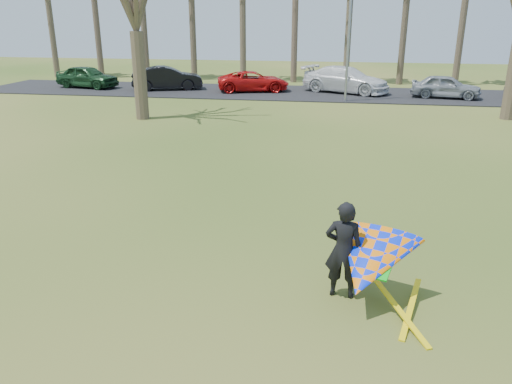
% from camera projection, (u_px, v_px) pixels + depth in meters
% --- Properties ---
extents(ground, '(100.00, 100.00, 0.00)m').
position_uv_depth(ground, '(239.00, 278.00, 9.85)').
color(ground, '#204B10').
rests_on(ground, ground).
extents(parking_strip, '(46.00, 7.00, 0.06)m').
position_uv_depth(parking_strip, '(315.00, 93.00, 33.07)').
color(parking_strip, black).
rests_on(parking_strip, ground).
extents(streetlight, '(2.28, 0.18, 8.00)m').
position_uv_depth(streetlight, '(352.00, 24.00, 28.46)').
color(streetlight, gray).
rests_on(streetlight, ground).
extents(car_0, '(4.78, 2.71, 1.53)m').
position_uv_depth(car_0, '(87.00, 77.00, 35.23)').
color(car_0, '#183D1E').
rests_on(car_0, parking_strip).
extents(car_1, '(5.03, 3.19, 1.57)m').
position_uv_depth(car_1, '(167.00, 78.00, 34.27)').
color(car_1, black).
rests_on(car_1, parking_strip).
extents(car_2, '(5.19, 3.37, 1.33)m').
position_uv_depth(car_2, '(253.00, 81.00, 33.56)').
color(car_2, red).
rests_on(car_2, parking_strip).
extents(car_3, '(6.25, 4.54, 1.68)m').
position_uv_depth(car_3, '(346.00, 80.00, 32.99)').
color(car_3, white).
rests_on(car_3, parking_strip).
extents(car_4, '(4.37, 2.39, 1.41)m').
position_uv_depth(car_4, '(446.00, 86.00, 30.83)').
color(car_4, gray).
rests_on(car_4, parking_strip).
extents(kite_flyer, '(2.13, 2.39, 2.02)m').
position_uv_depth(kite_flyer, '(366.00, 260.00, 8.69)').
color(kite_flyer, black).
rests_on(kite_flyer, ground).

